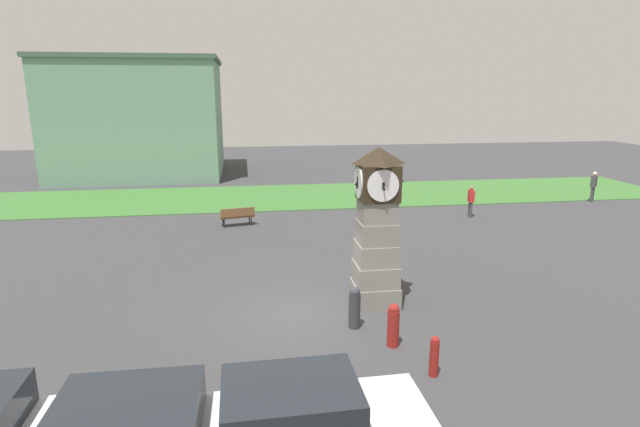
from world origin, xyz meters
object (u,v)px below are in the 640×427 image
Objects in this scene: bollard_far_row at (434,356)px; pedestrian_crossing_lot at (471,199)px; clock_tower at (376,232)px; car_by_building at (304,420)px; pedestrian_near_bench at (593,185)px; bench at (237,215)px; bollard_mid_row at (393,325)px; bollard_near_tower at (355,307)px.

pedestrian_crossing_lot reaches higher than bollard_far_row.
clock_tower reaches higher than car_by_building.
pedestrian_crossing_lot is at bearing 56.95° from car_by_building.
clock_tower reaches higher than pedestrian_near_bench.
car_by_building reaches higher than bench.
clock_tower is 12.22m from pedestrian_crossing_lot.
pedestrian_crossing_lot is at bearing 62.53° from bollard_far_row.
bollard_mid_row is at bearing -121.98° from pedestrian_crossing_lot.
bollard_mid_row is (0.75, -1.13, -0.01)m from bollard_near_tower.
pedestrian_crossing_lot reaches higher than bollard_near_tower.
car_by_building is at bearing -126.47° from bollard_mid_row.
car_by_building is (-2.66, -3.59, 0.17)m from bollard_mid_row.
bollard_mid_row is 0.71× the size of pedestrian_crossing_lot.
bench is at bearing 108.45° from bollard_mid_row.
pedestrian_near_bench is (20.14, 2.41, 0.48)m from bench.
clock_tower reaches higher than bollard_far_row.
clock_tower is 6.94m from car_by_building.
pedestrian_near_bench is (15.57, 15.98, 0.52)m from bollard_far_row.
bollard_mid_row is 21.69m from pedestrian_near_bench.
pedestrian_near_bench is at bearing 45.75° from bollard_far_row.
bench is 1.05× the size of pedestrian_crossing_lot.
pedestrian_crossing_lot is at bearing -164.50° from pedestrian_near_bench.
pedestrian_crossing_lot is (11.65, 0.06, 0.38)m from bench.
bollard_near_tower is at bearing 116.22° from bollard_far_row.
bollard_far_row is 14.32m from bench.
pedestrian_near_bench reaches higher than bollard_near_tower.
bollard_mid_row reaches higher than bench.
bollard_far_row is 0.23× the size of car_by_building.
bench is (-4.05, 12.13, -0.05)m from bollard_mid_row.
clock_tower reaches higher than bollard_near_tower.
bollard_near_tower is (-0.93, -1.43, -1.66)m from clock_tower.
pedestrian_near_bench reaches higher than bench.
pedestrian_near_bench is at bearing 6.82° from bench.
car_by_building is at bearing -145.94° from bollard_far_row.
bollard_far_row is at bearing -71.39° from bench.
pedestrian_near_bench reaches higher than bollard_far_row.
car_by_building reaches higher than bollard_far_row.
bollard_near_tower is 0.66× the size of pedestrian_near_bench.
bollard_near_tower is 0.73× the size of pedestrian_crossing_lot.
pedestrian_near_bench reaches higher than car_by_building.
bollard_far_row is (0.52, -1.44, -0.08)m from bollard_mid_row.
bollard_mid_row is 12.78m from bench.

